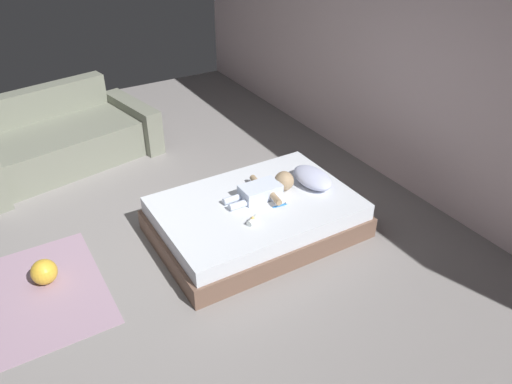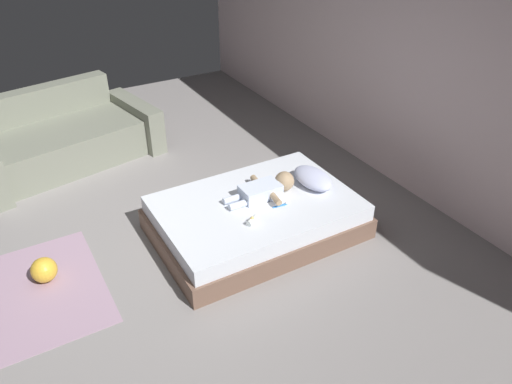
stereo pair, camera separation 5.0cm
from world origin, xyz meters
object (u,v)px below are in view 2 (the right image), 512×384
bed (256,217)px  toothbrush (281,205)px  baby (267,189)px  toy_ball (44,270)px  pillow (313,178)px  couch (62,139)px  baby_bottle (252,220)px

bed → toothbrush: (0.17, 0.15, 0.18)m
baby → toothbrush: bearing=4.4°
toy_ball → pillow: bearing=82.7°
baby → couch: (-2.29, -1.35, -0.15)m
pillow → baby_bottle: bearing=-72.3°
baby → toothbrush: size_ratio=4.62×
couch → baby_bottle: 2.79m
bed → couch: 2.63m
toothbrush → bed: bearing=-138.4°
toy_ball → couch: bearing=163.7°
baby → baby_bottle: baby is taller
toothbrush → toy_ball: size_ratio=0.72×
bed → baby: 0.28m
toothbrush → baby_bottle: (0.10, -0.35, 0.02)m
bed → couch: bearing=-152.4°
toothbrush → baby_bottle: 0.36m
baby_bottle → couch: bearing=-158.5°
toothbrush → toy_ball: toothbrush is taller
bed → baby: bearing=107.0°
toothbrush → toy_ball: 2.03m
baby → toothbrush: (0.22, 0.02, -0.06)m
baby → couch: 2.66m
baby → baby_bottle: bearing=-46.7°
toy_ball → baby_bottle: 1.73m
pillow → baby: bearing=-96.8°
bed → toothbrush: size_ratio=12.10×
couch → toy_ball: size_ratio=10.21×
pillow → baby_bottle: 0.84m
toothbrush → couch: 2.86m
pillow → toy_ball: size_ratio=2.24×
bed → toy_ball: (-0.29, -1.81, -0.06)m
bed → pillow: bearing=88.7°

